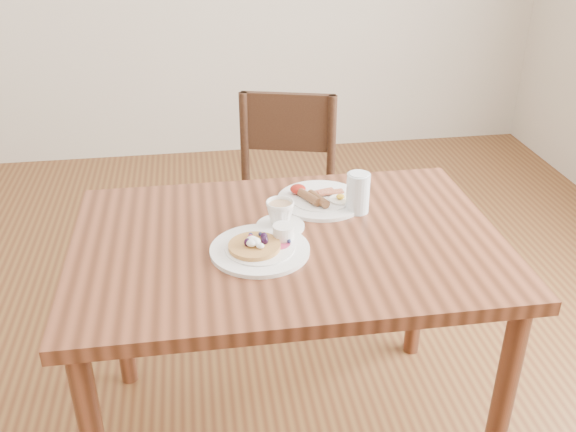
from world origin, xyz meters
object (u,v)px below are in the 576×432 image
object	(u,v)px
dining_table	(288,268)
breakfast_plate	(319,199)
water_glass	(358,193)
teacup_saucer	(280,216)
chair_far	(284,196)
pancake_plate	(261,247)

from	to	relation	value
dining_table	breakfast_plate	bearing A→B (deg)	57.57
dining_table	water_glass	size ratio (longest dim) A/B	9.81
breakfast_plate	teacup_saucer	bearing A→B (deg)	-135.40
dining_table	chair_far	distance (m)	0.80
dining_table	pancake_plate	distance (m)	0.15
dining_table	pancake_plate	xyz separation A→B (m)	(-0.08, -0.06, 0.11)
dining_table	teacup_saucer	world-z (taller)	teacup_saucer
chair_far	pancake_plate	world-z (taller)	chair_far
pancake_plate	teacup_saucer	xyz separation A→B (m)	(0.07, 0.12, 0.02)
chair_far	water_glass	size ratio (longest dim) A/B	7.20
dining_table	chair_far	size ratio (longest dim) A/B	1.36
dining_table	chair_far	xyz separation A→B (m)	(0.10, 0.78, -0.16)
breakfast_plate	teacup_saucer	world-z (taller)	teacup_saucer
pancake_plate	water_glass	xyz separation A→B (m)	(0.31, 0.19, 0.05)
teacup_saucer	water_glass	bearing A→B (deg)	14.92
chair_far	pancake_plate	distance (m)	0.90
breakfast_plate	chair_far	bearing A→B (deg)	92.63
dining_table	chair_far	bearing A→B (deg)	82.42
water_glass	teacup_saucer	bearing A→B (deg)	-165.08
breakfast_plate	water_glass	distance (m)	0.14
dining_table	pancake_plate	bearing A→B (deg)	-144.18
chair_far	breakfast_plate	size ratio (longest dim) A/B	3.26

